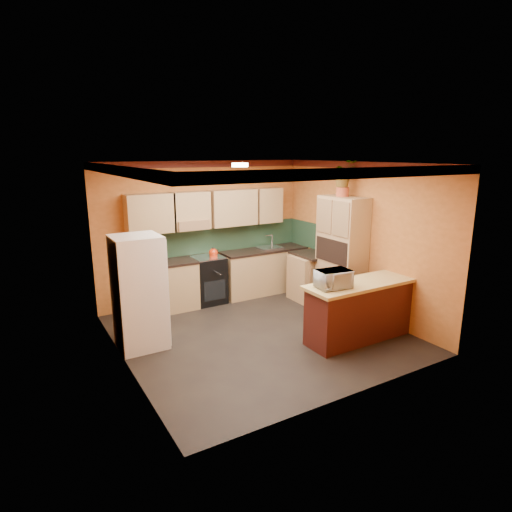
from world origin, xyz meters
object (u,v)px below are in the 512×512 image
(pantry, at_px, (341,255))
(microwave, at_px, (333,279))
(fridge, at_px, (139,292))
(breakfast_bar, at_px, (361,312))
(base_cabinets_back, at_px, (237,276))
(stove, at_px, (208,280))

(pantry, relative_size, microwave, 4.32)
(fridge, xyz_separation_m, breakfast_bar, (3.03, -1.47, -0.41))
(pantry, bearing_deg, base_cabinets_back, 128.84)
(microwave, bearing_deg, base_cabinets_back, 99.20)
(breakfast_bar, height_order, microwave, microwave)
(base_cabinets_back, bearing_deg, microwave, -87.10)
(base_cabinets_back, relative_size, breakfast_bar, 2.03)
(base_cabinets_back, xyz_separation_m, breakfast_bar, (0.72, -2.75, 0.00))
(breakfast_bar, bearing_deg, stove, 116.15)
(pantry, bearing_deg, fridge, 174.65)
(fridge, relative_size, pantry, 0.81)
(pantry, relative_size, breakfast_bar, 1.17)
(fridge, bearing_deg, breakfast_bar, -25.94)
(breakfast_bar, relative_size, microwave, 3.71)
(stove, height_order, pantry, pantry)
(stove, distance_m, pantry, 2.58)
(pantry, distance_m, microwave, 1.62)
(stove, bearing_deg, pantry, -39.97)
(base_cabinets_back, bearing_deg, fridge, -151.07)
(base_cabinets_back, distance_m, stove, 0.63)
(stove, relative_size, pantry, 0.43)
(breakfast_bar, xyz_separation_m, microwave, (-0.58, 0.00, 0.62))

